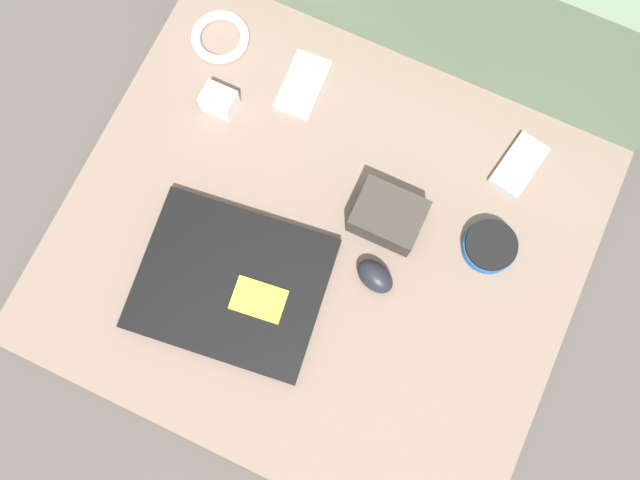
{
  "coord_description": "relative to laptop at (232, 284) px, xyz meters",
  "views": [
    {
      "loc": [
        0.1,
        -0.21,
        1.2
      ],
      "look_at": [
        0.0,
        0.0,
        0.14
      ],
      "focal_mm": 35.0,
      "sensor_mm": 36.0,
      "label": 1
    }
  ],
  "objects": [
    {
      "name": "ground_plane",
      "position": [
        0.11,
        0.13,
        -0.13
      ],
      "size": [
        8.0,
        8.0,
        0.0
      ],
      "primitive_type": "plane",
      "color": "#4C4742"
    },
    {
      "name": "couch_seat",
      "position": [
        0.11,
        0.13,
        -0.07
      ],
      "size": [
        0.9,
        0.79,
        0.12
      ],
      "color": "#7A6656",
      "rests_on": "ground_plane"
    },
    {
      "name": "laptop",
      "position": [
        0.0,
        0.0,
        0.0
      ],
      "size": [
        0.35,
        0.3,
        0.03
      ],
      "rotation": [
        0.0,
        0.0,
        0.12
      ],
      "color": "black",
      "rests_on": "couch_seat"
    },
    {
      "name": "computer_mouse",
      "position": [
        0.22,
        0.11,
        0.01
      ],
      "size": [
        0.08,
        0.07,
        0.04
      ],
      "rotation": [
        0.0,
        0.0,
        -0.31
      ],
      "color": "black",
      "rests_on": "couch_seat"
    },
    {
      "name": "speaker_puck",
      "position": [
        0.38,
        0.25,
        0.0
      ],
      "size": [
        0.09,
        0.09,
        0.03
      ],
      "color": "#1E569E",
      "rests_on": "couch_seat"
    },
    {
      "name": "phone_silver",
      "position": [
        -0.05,
        0.39,
        -0.01
      ],
      "size": [
        0.08,
        0.13,
        0.01
      ],
      "rotation": [
        0.0,
        0.0,
        0.06
      ],
      "color": "silver",
      "rests_on": "couch_seat"
    },
    {
      "name": "phone_black",
      "position": [
        0.37,
        0.41,
        -0.01
      ],
      "size": [
        0.08,
        0.12,
        0.01
      ],
      "rotation": [
        0.0,
        0.0,
        -0.19
      ],
      "color": "#B7B7BC",
      "rests_on": "couch_seat"
    },
    {
      "name": "camera_pouch",
      "position": [
        0.2,
        0.22,
        0.02
      ],
      "size": [
        0.12,
        0.09,
        0.06
      ],
      "color": "#38332D",
      "rests_on": "couch_seat"
    },
    {
      "name": "charger_brick",
      "position": [
        -0.17,
        0.29,
        0.01
      ],
      "size": [
        0.06,
        0.05,
        0.05
      ],
      "color": "silver",
      "rests_on": "couch_seat"
    },
    {
      "name": "cable_coil",
      "position": [
        -0.23,
        0.41,
        -0.0
      ],
      "size": [
        0.11,
        0.11,
        0.02
      ],
      "color": "white",
      "rests_on": "couch_seat"
    }
  ]
}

